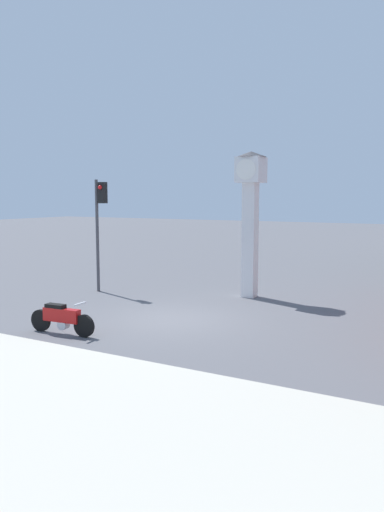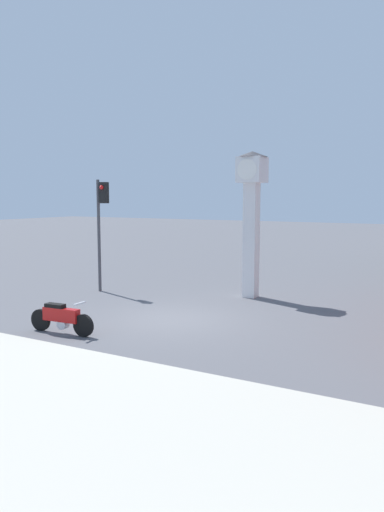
% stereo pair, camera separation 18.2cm
% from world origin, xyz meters
% --- Properties ---
extents(ground_plane, '(120.00, 120.00, 0.00)m').
position_xyz_m(ground_plane, '(0.00, 0.00, 0.00)').
color(ground_plane, '#56565B').
extents(motorcycle, '(2.05, 0.44, 0.90)m').
position_xyz_m(motorcycle, '(-1.75, -2.81, 0.43)').
color(motorcycle, black).
rests_on(motorcycle, ground_plane).
extents(clock_tower, '(1.09, 1.09, 5.29)m').
position_xyz_m(clock_tower, '(0.73, 4.31, 3.46)').
color(clock_tower, white).
rests_on(clock_tower, ground_plane).
extents(traffic_light, '(0.50, 0.35, 4.33)m').
position_xyz_m(traffic_light, '(-4.72, 2.49, 2.97)').
color(traffic_light, '#47474C').
rests_on(traffic_light, ground_plane).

